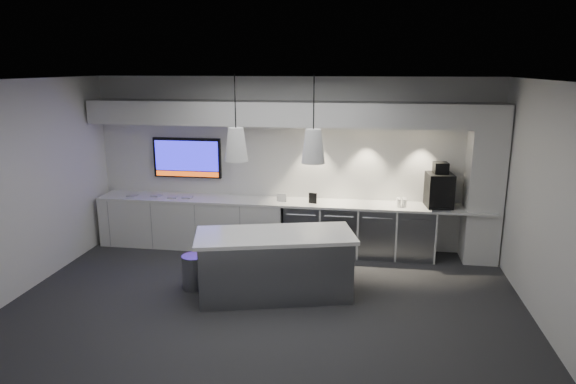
% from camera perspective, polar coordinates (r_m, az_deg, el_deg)
% --- Properties ---
extents(floor, '(7.00, 7.00, 0.00)m').
position_cam_1_polar(floor, '(7.16, -2.55, -12.47)').
color(floor, '#2A2A2C').
rests_on(floor, ground).
extents(ceiling, '(7.00, 7.00, 0.00)m').
position_cam_1_polar(ceiling, '(6.42, -2.84, 12.31)').
color(ceiling, black).
rests_on(ceiling, wall_back).
extents(wall_back, '(7.00, 0.00, 7.00)m').
position_cam_1_polar(wall_back, '(9.04, 0.42, 3.19)').
color(wall_back, silver).
rests_on(wall_back, floor).
extents(wall_front, '(7.00, 0.00, 7.00)m').
position_cam_1_polar(wall_front, '(4.33, -9.26, -9.03)').
color(wall_front, silver).
rests_on(wall_front, floor).
extents(wall_left, '(0.00, 7.00, 7.00)m').
position_cam_1_polar(wall_left, '(8.07, -27.86, 0.27)').
color(wall_left, silver).
rests_on(wall_left, floor).
extents(wall_right, '(0.00, 7.00, 7.00)m').
position_cam_1_polar(wall_right, '(6.88, 27.27, -1.79)').
color(wall_right, silver).
rests_on(wall_right, floor).
extents(back_counter, '(6.80, 0.65, 0.04)m').
position_cam_1_polar(back_counter, '(8.86, 0.11, -1.14)').
color(back_counter, white).
rests_on(back_counter, left_base_cabinets).
extents(left_base_cabinets, '(3.30, 0.63, 0.86)m').
position_cam_1_polar(left_base_cabinets, '(9.40, -10.52, -3.36)').
color(left_base_cabinets, white).
rests_on(left_base_cabinets, floor).
extents(fridge_unit_a, '(0.60, 0.61, 0.85)m').
position_cam_1_polar(fridge_unit_a, '(8.96, 1.70, -4.02)').
color(fridge_unit_a, gray).
rests_on(fridge_unit_a, floor).
extents(fridge_unit_b, '(0.60, 0.61, 0.85)m').
position_cam_1_polar(fridge_unit_b, '(8.91, 5.73, -4.19)').
color(fridge_unit_b, gray).
rests_on(fridge_unit_b, floor).
extents(fridge_unit_c, '(0.60, 0.61, 0.85)m').
position_cam_1_polar(fridge_unit_c, '(8.90, 9.80, -4.34)').
color(fridge_unit_c, gray).
rests_on(fridge_unit_c, floor).
extents(fridge_unit_d, '(0.60, 0.61, 0.85)m').
position_cam_1_polar(fridge_unit_d, '(8.94, 13.85, -4.46)').
color(fridge_unit_d, gray).
rests_on(fridge_unit_d, floor).
extents(backsplash, '(4.60, 0.03, 1.30)m').
position_cam_1_polar(backsplash, '(8.92, 8.07, 3.23)').
color(backsplash, white).
rests_on(backsplash, wall_back).
extents(soffit, '(6.90, 0.60, 0.40)m').
position_cam_1_polar(soffit, '(8.62, 0.14, 8.71)').
color(soffit, white).
rests_on(soffit, wall_back).
extents(column, '(0.55, 0.55, 2.60)m').
position_cam_1_polar(column, '(8.90, 20.96, 0.78)').
color(column, white).
rests_on(column, floor).
extents(wall_tv, '(1.25, 0.07, 0.72)m').
position_cam_1_polar(wall_tv, '(9.43, -11.15, 3.75)').
color(wall_tv, black).
rests_on(wall_tv, wall_back).
extents(island, '(2.34, 1.45, 0.92)m').
position_cam_1_polar(island, '(7.25, -1.45, -8.07)').
color(island, gray).
rests_on(island, floor).
extents(bin, '(0.40, 0.40, 0.50)m').
position_cam_1_polar(bin, '(7.70, -10.36, -8.70)').
color(bin, gray).
rests_on(bin, floor).
extents(coffee_machine, '(0.45, 0.61, 0.74)m').
position_cam_1_polar(coffee_machine, '(8.80, 16.46, 0.36)').
color(coffee_machine, black).
rests_on(coffee_machine, back_counter).
extents(sign_black, '(0.14, 0.05, 0.18)m').
position_cam_1_polar(sign_black, '(8.70, 2.77, -0.68)').
color(sign_black, black).
rests_on(sign_black, back_counter).
extents(sign_white, '(0.18, 0.06, 0.14)m').
position_cam_1_polar(sign_white, '(8.82, -0.70, -0.61)').
color(sign_white, white).
rests_on(sign_white, back_counter).
extents(cup_cluster, '(0.16, 0.16, 0.14)m').
position_cam_1_polar(cup_cluster, '(8.71, 12.50, -1.15)').
color(cup_cluster, white).
rests_on(cup_cluster, back_counter).
extents(tray_a, '(0.17, 0.17, 0.02)m').
position_cam_1_polar(tray_a, '(9.59, -16.92, -0.39)').
color(tray_a, '#A9A9A9').
rests_on(tray_a, back_counter).
extents(tray_b, '(0.19, 0.19, 0.02)m').
position_cam_1_polar(tray_b, '(9.49, -14.43, -0.37)').
color(tray_b, '#A9A9A9').
rests_on(tray_b, back_counter).
extents(tray_c, '(0.18, 0.18, 0.02)m').
position_cam_1_polar(tray_c, '(9.30, -12.71, -0.56)').
color(tray_c, '#A9A9A9').
rests_on(tray_c, back_counter).
extents(tray_d, '(0.17, 0.17, 0.02)m').
position_cam_1_polar(tray_d, '(9.24, -11.13, -0.57)').
color(tray_d, '#A9A9A9').
rests_on(tray_d, back_counter).
extents(pendant_left, '(0.31, 0.31, 1.15)m').
position_cam_1_polar(pendant_left, '(6.91, -5.78, 5.30)').
color(pendant_left, white).
rests_on(pendant_left, ceiling).
extents(pendant_right, '(0.31, 0.31, 1.15)m').
position_cam_1_polar(pendant_right, '(6.73, 2.83, 5.13)').
color(pendant_right, white).
rests_on(pendant_right, ceiling).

